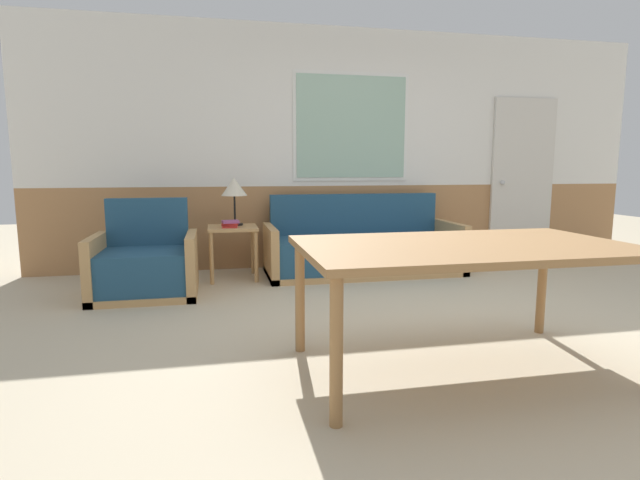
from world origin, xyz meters
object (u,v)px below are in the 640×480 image
Objects in this scene: couch at (363,250)px; table_lamp at (234,188)px; dining_table at (465,254)px; side_table at (233,236)px; armchair at (146,267)px.

table_lamp reaches higher than couch.
couch is 2.68m from dining_table.
side_table is at bearing 114.00° from dining_table.
table_lamp is (0.03, 0.09, 0.48)m from side_table.
armchair is at bearing -166.68° from couch.
side_table is 2.90m from dining_table.
side_table is at bearing 27.45° from armchair.
armchair is 0.97m from side_table.
armchair is at bearing -143.75° from table_lamp.
dining_table is at bearing -67.22° from table_lamp.
table_lamp is at bearing 70.98° from side_table.
table_lamp is at bearing 30.61° from armchair.
dining_table is (1.97, -2.12, 0.41)m from armchair.
side_table is (0.80, 0.52, 0.19)m from armchair.
side_table is 0.30× the size of dining_table.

